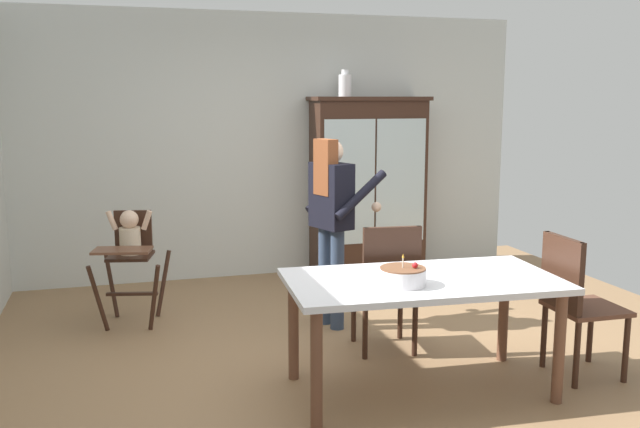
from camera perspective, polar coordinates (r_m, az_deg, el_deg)
name	(u,v)px	position (r m, az deg, el deg)	size (l,w,h in m)	color
ground_plane	(356,361)	(5.03, 3.03, -12.00)	(6.24, 6.24, 0.00)	#93704C
wall_back	(274,146)	(7.22, -3.84, 5.62)	(5.32, 0.06, 2.70)	silver
china_cabinet	(368,185)	(7.28, 3.99, 2.37)	(1.23, 0.48, 1.86)	#382116
ceramic_vase	(345,85)	(7.14, 2.08, 10.62)	(0.13, 0.13, 0.27)	white
high_chair_with_toddler	(130,246)	(5.84, -15.42, -2.57)	(0.69, 0.78, 0.95)	#382116
adult_person	(332,209)	(5.51, 1.00, 0.39)	(0.62, 0.60, 1.53)	#33425B
dining_table	(422,292)	(4.39, 8.43, -6.36)	(1.75, 1.00, 0.74)	silver
birthday_cake	(403,276)	(4.18, 6.85, -5.13)	(0.28, 0.28, 0.19)	white
dining_chair_far_side	(388,279)	(5.02, 5.63, -5.40)	(0.49, 0.49, 0.96)	#382116
dining_chair_right_end	(574,296)	(4.89, 20.22, -6.38)	(0.45, 0.45, 0.96)	#382116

